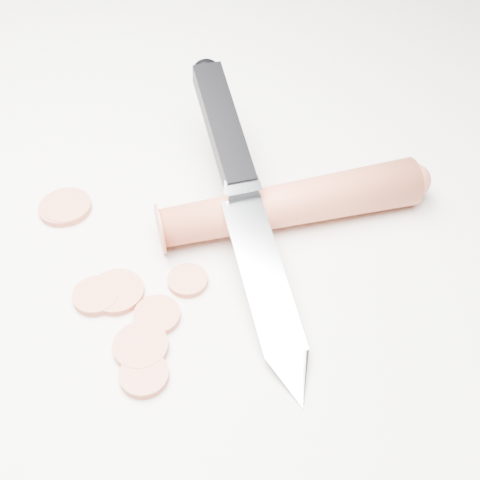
% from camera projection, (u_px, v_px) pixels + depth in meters
% --- Properties ---
extents(ground, '(2.40, 2.40, 0.00)m').
position_uv_depth(ground, '(165.00, 225.00, 0.53)').
color(ground, silver).
rests_on(ground, ground).
extents(carrot, '(0.18, 0.16, 0.03)m').
position_uv_depth(carrot, '(291.00, 204.00, 0.52)').
color(carrot, '#C45535').
rests_on(carrot, ground).
extents(carrot_slice_0, '(0.04, 0.04, 0.01)m').
position_uv_depth(carrot_slice_0, '(63.00, 208.00, 0.54)').
color(carrot_slice_0, '#C36446').
rests_on(carrot_slice_0, ground).
extents(carrot_slice_1, '(0.04, 0.04, 0.01)m').
position_uv_depth(carrot_slice_1, '(117.00, 292.00, 0.49)').
color(carrot_slice_1, '#C36446').
rests_on(carrot_slice_1, ground).
extents(carrot_slice_2, '(0.03, 0.03, 0.01)m').
position_uv_depth(carrot_slice_2, '(96.00, 296.00, 0.48)').
color(carrot_slice_2, '#C36446').
rests_on(carrot_slice_2, ground).
extents(carrot_slice_3, '(0.04, 0.04, 0.01)m').
position_uv_depth(carrot_slice_3, '(141.00, 347.00, 0.45)').
color(carrot_slice_3, '#C36446').
rests_on(carrot_slice_3, ground).
extents(carrot_slice_4, '(0.03, 0.03, 0.01)m').
position_uv_depth(carrot_slice_4, '(157.00, 316.00, 0.47)').
color(carrot_slice_4, '#C36446').
rests_on(carrot_slice_4, ground).
extents(carrot_slice_5, '(0.04, 0.04, 0.01)m').
position_uv_depth(carrot_slice_5, '(67.00, 207.00, 0.54)').
color(carrot_slice_5, '#C36446').
rests_on(carrot_slice_5, ground).
extents(carrot_slice_6, '(0.03, 0.03, 0.01)m').
position_uv_depth(carrot_slice_6, '(144.00, 375.00, 0.44)').
color(carrot_slice_6, '#C36446').
rests_on(carrot_slice_6, ground).
extents(carrot_slice_7, '(0.03, 0.03, 0.01)m').
position_uv_depth(carrot_slice_7, '(188.00, 280.00, 0.49)').
color(carrot_slice_7, '#C36446').
rests_on(carrot_slice_7, ground).
extents(kitchen_knife, '(0.22, 0.25, 0.08)m').
position_uv_depth(kitchen_knife, '(249.00, 206.00, 0.49)').
color(kitchen_knife, silver).
rests_on(kitchen_knife, ground).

